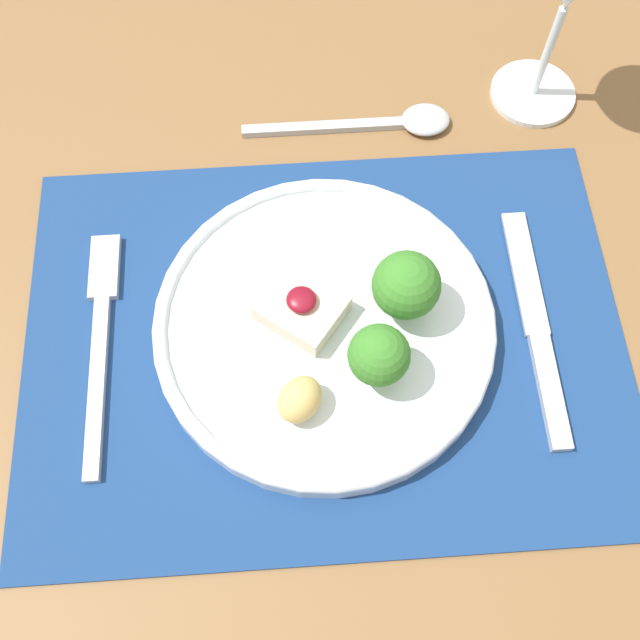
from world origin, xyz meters
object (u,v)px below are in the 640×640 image
(fork, at_px, (101,332))
(knife, at_px, (539,340))
(dinner_plate, at_px, (327,324))
(spoon, at_px, (392,122))

(fork, relative_size, knife, 1.00)
(dinner_plate, height_order, knife, dinner_plate)
(fork, bearing_deg, dinner_plate, -4.52)
(dinner_plate, relative_size, fork, 1.29)
(dinner_plate, bearing_deg, fork, 176.39)
(knife, height_order, spoon, spoon)
(dinner_plate, xyz_separation_m, spoon, (0.08, 0.21, -0.01))
(fork, xyz_separation_m, spoon, (0.26, 0.20, -0.00))
(fork, distance_m, spoon, 0.32)
(knife, distance_m, spoon, 0.24)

